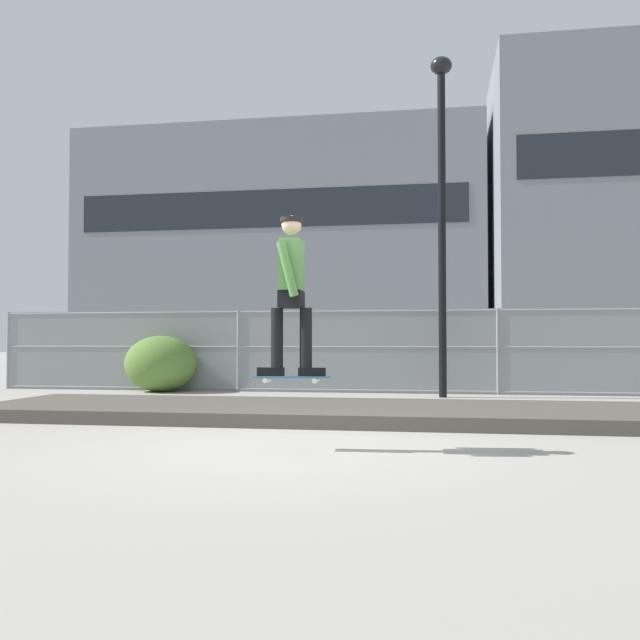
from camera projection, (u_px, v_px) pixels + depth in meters
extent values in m
plane|color=#9E998E|center=(283.00, 450.00, 7.34)|extent=(120.00, 120.00, 0.00)
cube|color=#4C473F|center=(328.00, 412.00, 10.37)|extent=(10.48, 2.85, 0.19)
cube|color=#2D608C|center=(291.00, 377.00, 7.34)|extent=(0.81, 0.23, 0.02)
cylinder|color=silver|center=(317.00, 380.00, 7.39)|extent=(0.06, 0.03, 0.05)
cylinder|color=silver|center=(315.00, 381.00, 7.21)|extent=(0.06, 0.03, 0.05)
cylinder|color=silver|center=(269.00, 380.00, 7.46)|extent=(0.06, 0.03, 0.05)
cylinder|color=silver|center=(265.00, 381.00, 7.28)|extent=(0.06, 0.03, 0.05)
cube|color=#99999E|center=(316.00, 378.00, 7.30)|extent=(0.06, 0.14, 0.01)
cube|color=#99999E|center=(267.00, 378.00, 7.37)|extent=(0.06, 0.14, 0.01)
cube|color=black|center=(312.00, 372.00, 7.31)|extent=(0.28, 0.11, 0.09)
cube|color=black|center=(271.00, 372.00, 7.37)|extent=(0.28, 0.11, 0.09)
cylinder|color=black|center=(306.00, 338.00, 7.33)|extent=(0.13, 0.13, 0.63)
cylinder|color=black|center=(277.00, 338.00, 7.37)|extent=(0.13, 0.13, 0.63)
cube|color=black|center=(291.00, 299.00, 7.36)|extent=(0.25, 0.35, 0.18)
cube|color=#4C7F3F|center=(291.00, 265.00, 7.37)|extent=(0.23, 0.39, 0.54)
cylinder|color=#4C7F3F|center=(295.00, 273.00, 7.61)|extent=(0.23, 0.10, 0.58)
cylinder|color=#4C7F3F|center=(287.00, 269.00, 7.13)|extent=(0.23, 0.10, 0.58)
sphere|color=tan|center=(291.00, 225.00, 7.39)|extent=(0.21, 0.21, 0.21)
cylinder|color=black|center=(291.00, 220.00, 7.39)|extent=(0.24, 0.24, 0.05)
cylinder|color=gray|center=(8.00, 350.00, 16.88)|extent=(0.06, 0.06, 1.85)
cylinder|color=gray|center=(238.00, 351.00, 15.92)|extent=(0.06, 0.06, 1.85)
cylinder|color=gray|center=(498.00, 351.00, 14.97)|extent=(0.06, 0.06, 1.85)
cylinder|color=gray|center=(364.00, 311.00, 15.47)|extent=(17.29, 0.04, 0.04)
cylinder|color=gray|center=(364.00, 347.00, 15.45)|extent=(17.29, 0.04, 0.04)
cylinder|color=gray|center=(364.00, 390.00, 15.42)|extent=(17.29, 0.04, 0.04)
cube|color=gray|center=(364.00, 351.00, 15.44)|extent=(17.29, 0.01, 1.85)
cylinder|color=black|center=(442.00, 235.00, 14.30)|extent=(0.16, 0.16, 6.65)
ellipsoid|color=black|center=(441.00, 66.00, 14.41)|extent=(0.44, 0.44, 0.36)
cube|color=navy|center=(185.00, 359.00, 18.92)|extent=(4.43, 1.86, 0.70)
cube|color=#23282D|center=(178.00, 334.00, 18.98)|extent=(2.22, 1.63, 0.64)
cylinder|color=black|center=(242.00, 371.00, 19.51)|extent=(0.64, 0.25, 0.64)
cylinder|color=black|center=(223.00, 373.00, 17.83)|extent=(0.64, 0.25, 0.64)
cylinder|color=black|center=(151.00, 370.00, 20.00)|extent=(0.64, 0.25, 0.64)
cylinder|color=black|center=(124.00, 373.00, 18.32)|extent=(0.64, 0.25, 0.64)
cube|color=silver|center=(413.00, 359.00, 18.38)|extent=(4.53, 2.15, 0.70)
cube|color=#23282D|center=(405.00, 334.00, 18.45)|extent=(2.32, 1.77, 0.64)
cylinder|color=black|center=(467.00, 372.00, 18.87)|extent=(0.66, 0.29, 0.64)
cylinder|color=black|center=(465.00, 375.00, 17.21)|extent=(0.66, 0.29, 0.64)
cylinder|color=black|center=(368.00, 371.00, 19.53)|extent=(0.66, 0.29, 0.64)
cylinder|color=black|center=(356.00, 373.00, 17.88)|extent=(0.66, 0.29, 0.64)
cube|color=slate|center=(285.00, 248.00, 51.06)|extent=(28.19, 10.68, 15.92)
cube|color=#1E232B|center=(267.00, 209.00, 45.83)|extent=(25.94, 0.04, 2.50)
ellipsoid|color=#567A33|center=(161.00, 364.00, 15.79)|extent=(1.64, 1.35, 1.27)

